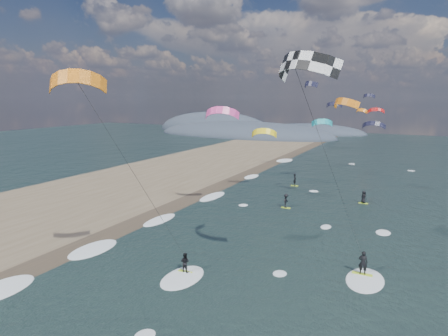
% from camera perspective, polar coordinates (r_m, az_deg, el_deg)
% --- Properties ---
extents(ground, '(260.00, 260.00, 0.00)m').
position_cam_1_polar(ground, '(24.45, -11.87, -21.46)').
color(ground, black).
rests_on(ground, ground).
extents(sand_strip, '(26.00, 240.00, 0.00)m').
position_cam_1_polar(sand_strip, '(47.31, -26.94, -6.33)').
color(sand_strip, brown).
rests_on(sand_strip, ground).
extents(wet_sand_strip, '(3.00, 240.00, 0.00)m').
position_cam_1_polar(wet_sand_strip, '(38.48, -16.32, -9.35)').
color(wet_sand_strip, '#382D23').
rests_on(wet_sand_strip, ground).
extents(coastal_hills, '(80.00, 41.00, 15.00)m').
position_cam_1_polar(coastal_hills, '(137.30, 2.36, 5.32)').
color(coastal_hills, '#3D4756').
rests_on(coastal_hills, ground).
extents(kitesurfer_near_a, '(7.97, 9.27, 15.98)m').
position_cam_1_polar(kitesurfer_near_a, '(23.41, 12.74, 8.81)').
color(kitesurfer_near_a, '#CCF72B').
rests_on(kitesurfer_near_a, ground).
extents(kitesurfer_near_b, '(6.87, 8.89, 15.10)m').
position_cam_1_polar(kitesurfer_near_b, '(24.72, -16.12, 2.33)').
color(kitesurfer_near_b, '#CCF72B').
rests_on(kitesurfer_near_b, ground).
extents(far_kitesurfers, '(11.44, 12.37, 1.82)m').
position_cam_1_polar(far_kitesurfers, '(48.61, 12.78, -3.93)').
color(far_kitesurfers, '#CCF72B').
rests_on(far_kitesurfers, ground).
extents(bg_kite_field, '(15.32, 69.03, 8.04)m').
position_cam_1_polar(bg_kite_field, '(67.89, 16.77, 8.55)').
color(bg_kite_field, red).
rests_on(bg_kite_field, ground).
extents(shoreline_surf, '(2.40, 79.40, 0.11)m').
position_cam_1_polar(shoreline_surf, '(41.09, -10.48, -7.80)').
color(shoreline_surf, white).
rests_on(shoreline_surf, ground).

